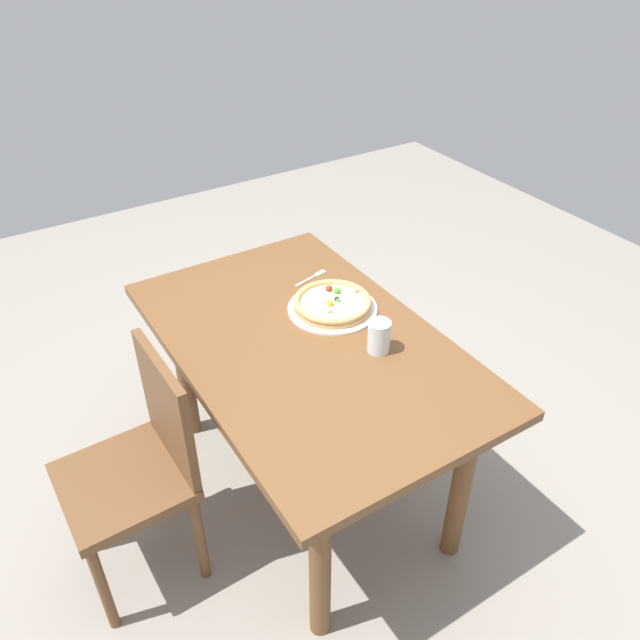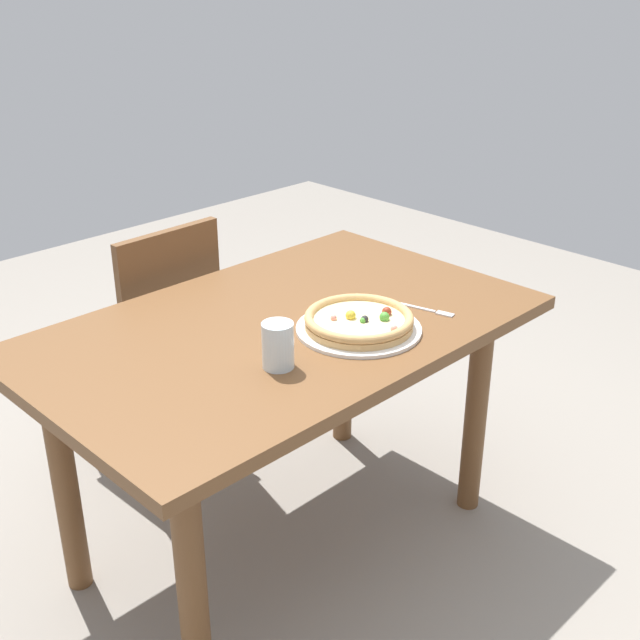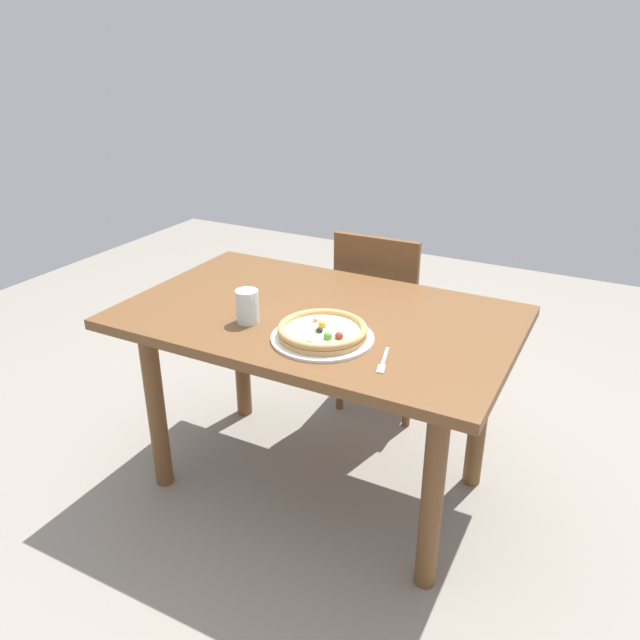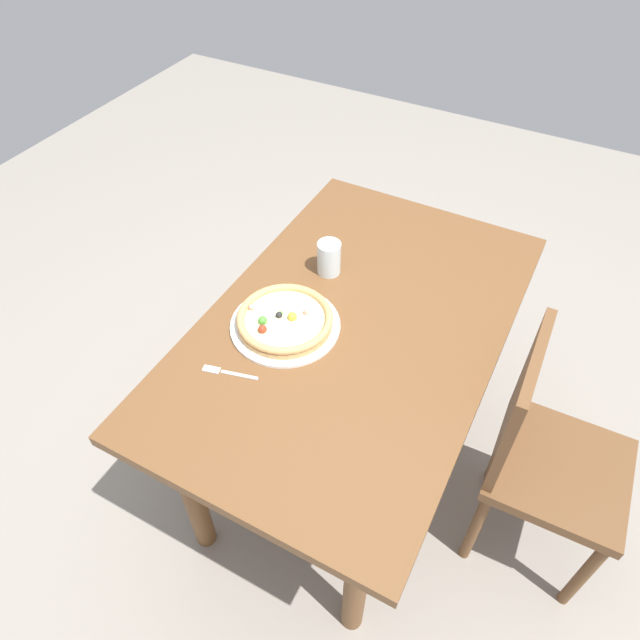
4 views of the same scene
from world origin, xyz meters
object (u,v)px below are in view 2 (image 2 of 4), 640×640
(pizza, at_px, (359,320))
(drinking_glass, at_px, (278,345))
(plate, at_px, (359,329))
(fork, at_px, (431,311))
(dining_table, at_px, (283,358))
(chair_near, at_px, (155,334))

(pizza, relative_size, drinking_glass, 2.51)
(plate, relative_size, fork, 2.06)
(dining_table, bearing_deg, chair_near, -90.14)
(pizza, bearing_deg, fork, 166.20)
(plate, xyz_separation_m, drinking_glass, (0.29, 0.00, 0.05))
(pizza, distance_m, drinking_glass, 0.29)
(chair_near, distance_m, fork, 0.99)
(pizza, xyz_separation_m, fork, (-0.24, 0.06, -0.03))
(plate, bearing_deg, drinking_glass, 0.00)
(fork, bearing_deg, plate, -117.83)
(plate, relative_size, pizza, 1.15)
(chair_near, xyz_separation_m, plate, (-0.11, 0.83, 0.26))
(fork, bearing_deg, chair_near, -172.44)
(chair_near, height_order, drinking_glass, chair_near)
(dining_table, relative_size, plate, 4.11)
(fork, height_order, drinking_glass, drinking_glass)
(chair_near, height_order, plate, chair_near)
(dining_table, relative_size, pizza, 4.74)
(dining_table, xyz_separation_m, pizza, (-0.11, 0.18, 0.14))
(dining_table, height_order, fork, fork)
(chair_near, bearing_deg, pizza, -83.72)
(pizza, height_order, drinking_glass, drinking_glass)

